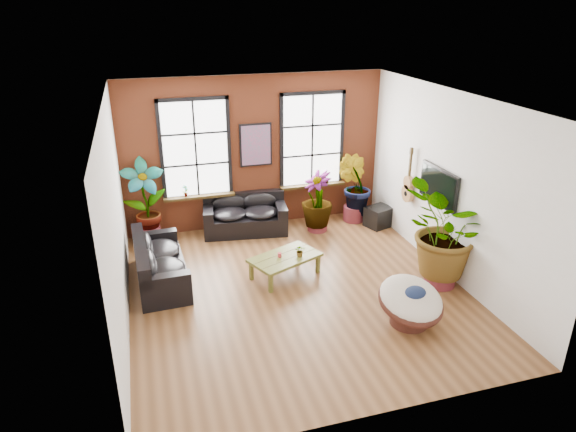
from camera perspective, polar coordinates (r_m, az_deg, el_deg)
The scene contains 19 objects.
room at distance 8.97m, azimuth 0.82°, elevation 1.84°, with size 6.04×6.54×3.54m.
sofa_back at distance 11.87m, azimuth -4.81°, elevation 0.11°, with size 1.99×1.17×0.86m.
sofa_left at distance 10.01m, azimuth -14.30°, elevation -5.19°, with size 0.96×2.13×0.83m.
coffee_table at distance 9.89m, azimuth -0.34°, elevation -4.76°, with size 1.52×1.22×0.51m.
papasan_chair at distance 8.73m, azimuth 13.49°, elevation -9.22°, with size 1.32×1.33×0.82m.
poster at distance 11.70m, azimuth -3.60°, elevation 7.89°, with size 0.74×0.06×0.98m.
tv_wall_unit at distance 10.60m, azimuth 15.43°, elevation 3.18°, with size 0.13×1.86×1.20m.
media_box at distance 12.31m, azimuth 10.05°, elevation -0.07°, with size 0.70×0.64×0.48m.
pot_back_left at distance 11.75m, azimuth -15.17°, elevation -1.98°, with size 0.54×0.54×0.37m.
pot_back_right at distance 12.57m, azimuth 7.32°, elevation 0.31°, with size 0.54×0.54×0.37m.
pot_right_wall at distance 10.10m, azimuth 16.55°, elevation -6.25°, with size 0.73×0.73×0.42m.
pot_mid at distance 11.96m, azimuth 3.28°, elevation -0.83°, with size 0.49×0.49×0.33m.
floor_plant_back_left at distance 11.43m, azimuth -15.62°, elevation 1.83°, with size 0.93×0.63×1.76m, color #155021.
floor_plant_back_right at distance 12.36m, azimuth 7.39°, elevation 3.33°, with size 0.80×0.64×1.45m, color #155021.
floor_plant_right_wall at distance 9.74m, azimuth 17.20°, elevation -1.74°, with size 1.65×1.43×1.84m, color #155021.
floor_plant_mid at distance 11.70m, azimuth 3.24°, elevation 1.90°, with size 0.72×0.72×1.29m, color #155021.
table_plant at distance 9.83m, azimuth 1.36°, elevation -3.88°, with size 0.21×0.18×0.23m, color #155021.
sill_plant_left at distance 11.69m, azimuth -11.34°, elevation 2.76°, with size 0.14×0.10×0.27m, color #155021.
sill_plant_right at distance 12.39m, azimuth 4.26°, elevation 4.30°, with size 0.15×0.15×0.27m, color #155021.
Camera 1 is at (-2.48, -7.85, 4.96)m, focal length 32.00 mm.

